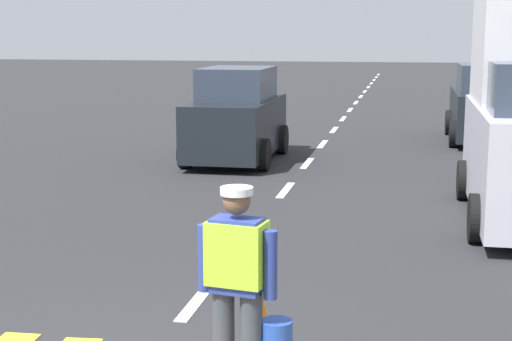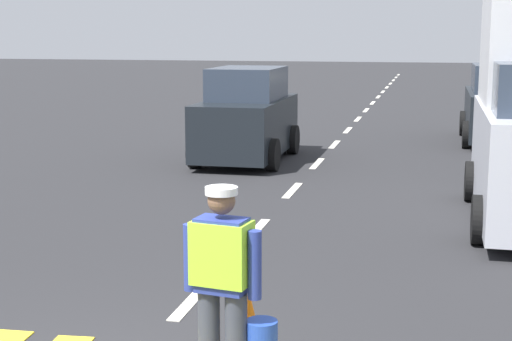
% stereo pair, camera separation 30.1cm
% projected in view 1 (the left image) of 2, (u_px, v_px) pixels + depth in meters
% --- Properties ---
extents(ground_plane, '(96.00, 96.00, 0.00)m').
position_uv_depth(ground_plane, '(344.00, 118.00, 26.18)').
color(ground_plane, '#28282B').
extents(lane_center_line, '(0.14, 46.40, 0.01)m').
position_uv_depth(lane_center_line, '(353.00, 106.00, 30.23)').
color(lane_center_line, silver).
rests_on(lane_center_line, ground).
extents(road_worker, '(0.77, 0.36, 1.67)m').
position_uv_depth(road_worker, '(240.00, 278.00, 6.23)').
color(road_worker, '#383D4C').
rests_on(road_worker, ground).
extents(traffic_cone_far, '(0.36, 0.36, 0.67)m').
position_uv_depth(traffic_cone_far, '(261.00, 328.00, 6.80)').
color(traffic_cone_far, black).
rests_on(traffic_cone_far, ground).
extents(car_oncoming_lead, '(1.89, 3.81, 2.07)m').
position_uv_depth(car_oncoming_lead, '(237.00, 118.00, 17.44)').
color(car_oncoming_lead, black).
rests_on(car_oncoming_lead, ground).
extents(car_parked_far, '(2.03, 4.05, 2.02)m').
position_uv_depth(car_parked_far, '(488.00, 106.00, 20.44)').
color(car_parked_far, black).
rests_on(car_parked_far, ground).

